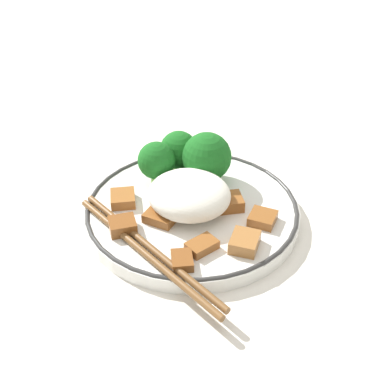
{
  "coord_description": "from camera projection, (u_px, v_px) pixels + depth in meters",
  "views": [
    {
      "loc": [
        -0.41,
        -0.24,
        0.37
      ],
      "look_at": [
        0.0,
        0.0,
        0.04
      ],
      "focal_mm": 50.0,
      "sensor_mm": 36.0,
      "label": 1
    }
  ],
  "objects": [
    {
      "name": "broccoli_back_right",
      "position": [
        156.0,
        161.0,
        0.61
      ],
      "size": [
        0.04,
        0.04,
        0.05
      ],
      "color": "#7FB756",
      "rests_on": "plate"
    },
    {
      "name": "meat_near_back",
      "position": [
        228.0,
        202.0,
        0.59
      ],
      "size": [
        0.04,
        0.04,
        0.01
      ],
      "color": "brown",
      "rests_on": "plate"
    },
    {
      "name": "meat_on_rice_edge",
      "position": [
        263.0,
        218.0,
        0.57
      ],
      "size": [
        0.03,
        0.03,
        0.01
      ],
      "color": "brown",
      "rests_on": "plate"
    },
    {
      "name": "rice_mound",
      "position": [
        192.0,
        196.0,
        0.58
      ],
      "size": [
        0.09,
        0.09,
        0.04
      ],
      "color": "white",
      "rests_on": "plate"
    },
    {
      "name": "chopsticks",
      "position": [
        149.0,
        251.0,
        0.53
      ],
      "size": [
        0.09,
        0.22,
        0.01
      ],
      "color": "brown",
      "rests_on": "plate"
    },
    {
      "name": "meat_mid_right",
      "position": [
        182.0,
        260.0,
        0.51
      ],
      "size": [
        0.03,
        0.03,
        0.01
      ],
      "color": "brown",
      "rests_on": "plate"
    },
    {
      "name": "meat_far_scatter",
      "position": [
        202.0,
        246.0,
        0.53
      ],
      "size": [
        0.04,
        0.03,
        0.01
      ],
      "color": "brown",
      "rests_on": "plate"
    },
    {
      "name": "plate",
      "position": [
        192.0,
        211.0,
        0.6
      ],
      "size": [
        0.24,
        0.24,
        0.02
      ],
      "color": "white",
      "rests_on": "ground_plane"
    },
    {
      "name": "broccoli_back_center",
      "position": [
        179.0,
        150.0,
        0.64
      ],
      "size": [
        0.05,
        0.05,
        0.05
      ],
      "color": "#7FB756",
      "rests_on": "plate"
    },
    {
      "name": "meat_near_left",
      "position": [
        160.0,
        218.0,
        0.57
      ],
      "size": [
        0.02,
        0.03,
        0.01
      ],
      "color": "brown",
      "rests_on": "plate"
    },
    {
      "name": "broccoli_back_left",
      "position": [
        207.0,
        157.0,
        0.62
      ],
      "size": [
        0.06,
        0.06,
        0.06
      ],
      "color": "#7FB756",
      "rests_on": "plate"
    },
    {
      "name": "meat_near_front",
      "position": [
        245.0,
        242.0,
        0.53
      ],
      "size": [
        0.04,
        0.03,
        0.01
      ],
      "color": "#9E6633",
      "rests_on": "plate"
    },
    {
      "name": "meat_mid_left",
      "position": [
        123.0,
        199.0,
        0.6
      ],
      "size": [
        0.04,
        0.04,
        0.01
      ],
      "color": "#995B28",
      "rests_on": "plate"
    },
    {
      "name": "meat_near_right",
      "position": [
        123.0,
        226.0,
        0.56
      ],
      "size": [
        0.04,
        0.04,
        0.01
      ],
      "color": "brown",
      "rests_on": "plate"
    },
    {
      "name": "ground_plane",
      "position": [
        192.0,
        218.0,
        0.6
      ],
      "size": [
        3.0,
        3.0,
        0.0
      ],
      "primitive_type": "plane",
      "color": "silver"
    }
  ]
}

